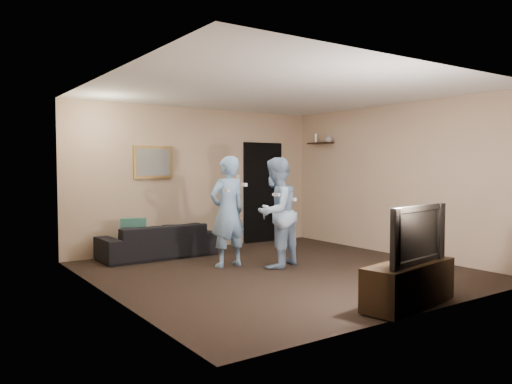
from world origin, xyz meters
TOP-DOWN VIEW (x-y plane):
  - ground at (0.00, 0.00)m, footprint 5.00×5.00m
  - ceiling at (0.00, 0.00)m, footprint 5.00×5.00m
  - wall_back at (0.00, 2.50)m, footprint 5.00×0.04m
  - wall_front at (0.00, -2.50)m, footprint 5.00×0.04m
  - wall_left at (-2.50, 0.00)m, footprint 0.04×5.00m
  - wall_right at (2.50, 0.00)m, footprint 0.04×5.00m
  - sofa at (-1.02, 2.03)m, footprint 1.94×0.78m
  - throw_pillow at (-1.44, 2.03)m, footprint 0.43×0.27m
  - painting_frame at (-0.90, 2.48)m, footprint 0.72×0.05m
  - painting_canvas at (-0.90, 2.45)m, footprint 0.62×0.01m
  - doorway at (1.45, 2.47)m, footprint 0.90×0.06m
  - light_switch at (0.85, 2.48)m, footprint 0.08×0.02m
  - wall_shelf at (2.39, 1.80)m, footprint 0.20×0.60m
  - shelf_vase at (2.39, 1.55)m, footprint 0.15×0.15m
  - shelf_figurine at (2.39, 1.93)m, footprint 0.06×0.06m
  - tv_console at (0.05, -2.26)m, footprint 1.36×0.63m
  - television at (0.05, -2.26)m, footprint 1.10×0.32m
  - wii_player_left at (-0.45, 0.72)m, footprint 0.64×0.51m
  - wii_player_right at (0.13, 0.27)m, footprint 0.98×0.88m

SIDE VIEW (x-z plane):
  - ground at x=0.00m, z-range 0.00..0.00m
  - tv_console at x=0.05m, z-range 0.02..0.48m
  - sofa at x=-1.02m, z-range 0.00..0.56m
  - throw_pillow at x=-1.44m, z-range 0.27..0.69m
  - television at x=0.05m, z-range 0.48..1.11m
  - wii_player_right at x=0.13m, z-range 0.00..1.66m
  - wii_player_left at x=-0.45m, z-range 0.00..1.68m
  - doorway at x=1.45m, z-range 0.00..2.00m
  - wall_back at x=0.00m, z-range 0.00..2.60m
  - wall_front at x=0.00m, z-range 0.00..2.60m
  - wall_left at x=-2.50m, z-range 0.00..2.60m
  - wall_right at x=2.50m, z-range 0.00..2.60m
  - light_switch at x=0.85m, z-range 1.24..1.36m
  - painting_frame at x=-0.90m, z-range 1.32..1.89m
  - painting_canvas at x=-0.90m, z-range 1.37..1.83m
  - wall_shelf at x=2.39m, z-range 1.98..2.00m
  - shelf_vase at x=2.39m, z-range 2.00..2.16m
  - shelf_figurine at x=2.39m, z-range 2.00..2.18m
  - ceiling at x=0.00m, z-range 2.58..2.62m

